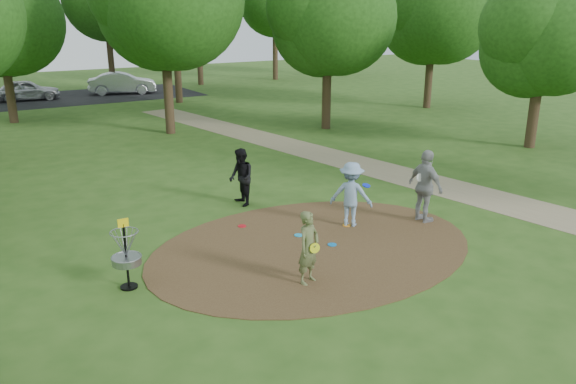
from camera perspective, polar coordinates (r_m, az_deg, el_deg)
ground at (r=13.88m, az=2.64°, el=-5.61°), size 100.00×100.00×0.00m
dirt_clearing at (r=13.88m, az=2.64°, el=-5.57°), size 8.40×8.40×0.02m
footpath at (r=19.38m, az=15.21°, el=0.63°), size 7.55×39.89×0.01m
parking_lot at (r=41.87m, az=-19.20°, el=9.21°), size 14.00×8.00×0.01m
player_observer_with_disc at (r=11.81m, az=2.10°, el=-5.68°), size 0.69×0.57×1.61m
player_throwing_with_disc at (r=15.03m, az=6.44°, el=-0.25°), size 1.31×1.28×1.77m
player_walking_with_disc at (r=16.65m, az=-4.78°, el=1.50°), size 0.73×0.90×1.72m
player_waiting_with_disc at (r=15.65m, az=13.79°, el=0.55°), size 0.58×1.19×2.02m
disc_ground_cyan at (r=14.51m, az=1.07°, el=-4.41°), size 0.22×0.22×0.02m
disc_ground_blue at (r=13.98m, az=4.50°, el=-5.35°), size 0.22×0.22×0.02m
disc_ground_red at (r=15.16m, az=-4.69°, el=-3.47°), size 0.22×0.22×0.02m
car_left at (r=41.12m, az=-25.02°, el=9.37°), size 4.17×2.03×1.37m
car_right at (r=42.15m, az=-16.48°, el=10.55°), size 4.89×2.95×1.52m
disc_ground_orange at (r=15.25m, az=5.98°, el=-3.38°), size 0.22×0.22×0.02m
disc_golf_basket at (r=12.03m, az=-16.18°, el=-5.59°), size 0.63×0.63×1.54m
tree_ring at (r=22.54m, az=-7.81°, el=16.96°), size 37.94×45.70×9.15m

